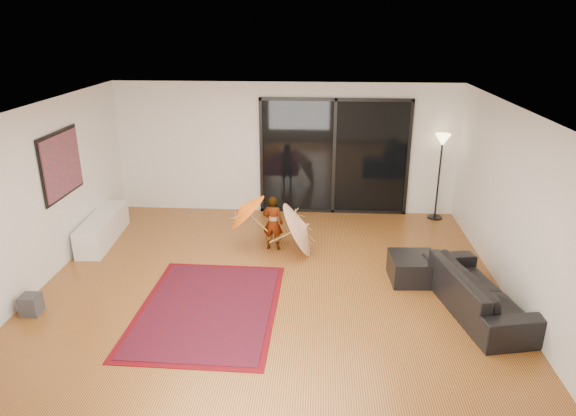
# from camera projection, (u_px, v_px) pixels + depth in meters

# --- Properties ---
(floor) EXTENTS (7.00, 7.00, 0.00)m
(floor) POSITION_uv_depth(u_px,v_px,m) (270.00, 292.00, 7.72)
(floor) COLOR #A96C2E
(floor) RESTS_ON ground
(ceiling) EXTENTS (7.00, 7.00, 0.00)m
(ceiling) POSITION_uv_depth(u_px,v_px,m) (267.00, 112.00, 6.79)
(ceiling) COLOR white
(ceiling) RESTS_ON wall_back
(wall_back) EXTENTS (7.00, 0.00, 7.00)m
(wall_back) POSITION_uv_depth(u_px,v_px,m) (286.00, 149.00, 10.53)
(wall_back) COLOR silver
(wall_back) RESTS_ON floor
(wall_front) EXTENTS (7.00, 0.00, 7.00)m
(wall_front) POSITION_uv_depth(u_px,v_px,m) (224.00, 363.00, 3.98)
(wall_front) COLOR silver
(wall_front) RESTS_ON floor
(wall_left) EXTENTS (0.00, 7.00, 7.00)m
(wall_left) POSITION_uv_depth(u_px,v_px,m) (30.00, 202.00, 7.46)
(wall_left) COLOR silver
(wall_left) RESTS_ON floor
(wall_right) EXTENTS (0.00, 7.00, 7.00)m
(wall_right) POSITION_uv_depth(u_px,v_px,m) (522.00, 213.00, 7.05)
(wall_right) COLOR silver
(wall_right) RESTS_ON floor
(sliding_door) EXTENTS (3.06, 0.07, 2.40)m
(sliding_door) POSITION_uv_depth(u_px,v_px,m) (334.00, 157.00, 10.50)
(sliding_door) COLOR black
(sliding_door) RESTS_ON wall_back
(painting) EXTENTS (0.04, 1.28, 1.08)m
(painting) POSITION_uv_depth(u_px,v_px,m) (62.00, 164.00, 8.29)
(painting) COLOR black
(painting) RESTS_ON wall_left
(media_console) EXTENTS (0.56, 1.79, 0.49)m
(media_console) POSITION_uv_depth(u_px,v_px,m) (103.00, 228.00, 9.43)
(media_console) COLOR white
(media_console) RESTS_ON floor
(speaker) EXTENTS (0.26, 0.26, 0.29)m
(speaker) POSITION_uv_depth(u_px,v_px,m) (31.00, 305.00, 7.10)
(speaker) COLOR #424244
(speaker) RESTS_ON floor
(persian_rug) EXTENTS (1.98, 2.73, 0.02)m
(persian_rug) POSITION_uv_depth(u_px,v_px,m) (208.00, 308.00, 7.27)
(persian_rug) COLOR #58070E
(persian_rug) RESTS_ON floor
(sofa) EXTENTS (1.23, 2.20, 0.61)m
(sofa) POSITION_uv_depth(u_px,v_px,m) (478.00, 290.00, 7.15)
(sofa) COLOR black
(sofa) RESTS_ON floor
(ottoman) EXTENTS (0.74, 0.74, 0.40)m
(ottoman) POSITION_uv_depth(u_px,v_px,m) (413.00, 268.00, 8.01)
(ottoman) COLOR black
(ottoman) RESTS_ON floor
(floor_lamp) EXTENTS (0.30, 0.30, 1.75)m
(floor_lamp) POSITION_uv_depth(u_px,v_px,m) (441.00, 153.00, 10.10)
(floor_lamp) COLOR black
(floor_lamp) RESTS_ON floor
(child) EXTENTS (0.39, 0.29, 0.99)m
(child) POSITION_uv_depth(u_px,v_px,m) (273.00, 223.00, 9.00)
(child) COLOR #999999
(child) RESTS_ON floor
(parasol_orange) EXTENTS (0.69, 0.81, 0.87)m
(parasol_orange) POSITION_uv_depth(u_px,v_px,m) (241.00, 210.00, 8.91)
(parasol_orange) COLOR #FF670D
(parasol_orange) RESTS_ON child
(parasol_white) EXTENTS (0.64, 1.00, 1.00)m
(parasol_white) POSITION_uv_depth(u_px,v_px,m) (307.00, 226.00, 8.82)
(parasol_white) COLOR silver
(parasol_white) RESTS_ON floor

